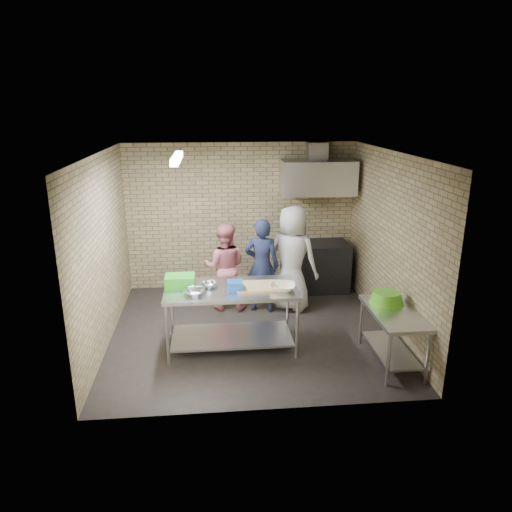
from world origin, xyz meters
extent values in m
plane|color=black|center=(0.00, 0.00, 0.00)|extent=(4.20, 4.20, 0.00)
plane|color=black|center=(0.00, 0.00, 2.70)|extent=(4.20, 4.20, 0.00)
cube|color=tan|center=(0.00, 2.00, 1.35)|extent=(4.20, 0.06, 2.70)
cube|color=tan|center=(0.00, -2.00, 1.35)|extent=(4.20, 0.06, 2.70)
cube|color=tan|center=(-2.10, 0.00, 1.35)|extent=(0.06, 4.00, 2.70)
cube|color=tan|center=(2.10, 0.00, 1.35)|extent=(0.06, 4.00, 2.70)
cube|color=#ADAEB4|center=(-0.32, -0.48, 0.46)|extent=(1.83, 0.92, 0.92)
cube|color=silver|center=(1.80, -1.10, 0.38)|extent=(0.60, 1.20, 0.75)
cube|color=black|center=(1.35, 1.65, 0.45)|extent=(1.20, 0.70, 0.90)
cube|color=silver|center=(1.35, 1.70, 2.10)|extent=(1.30, 0.60, 0.60)
cube|color=#A5A8AD|center=(1.35, 1.85, 2.55)|extent=(0.35, 0.30, 0.30)
cube|color=#3F2B19|center=(1.65, 1.89, 1.92)|extent=(0.80, 0.20, 0.04)
cube|color=white|center=(-1.00, 0.00, 2.64)|extent=(0.10, 1.25, 0.08)
cube|color=green|center=(-1.02, -0.36, 1.00)|extent=(0.41, 0.31, 0.16)
cube|color=#1752AE|center=(-0.27, -0.58, 0.98)|extent=(0.20, 0.20, 0.13)
cube|color=tan|center=(0.03, -0.50, 0.93)|extent=(0.56, 0.43, 0.03)
imported|color=silver|center=(-0.82, -0.68, 0.95)|extent=(0.34, 0.34, 0.07)
imported|color=silver|center=(-0.62, -0.43, 0.95)|extent=(0.26, 0.26, 0.07)
imported|color=#F0E8C0|center=(0.38, -0.63, 0.96)|extent=(0.41, 0.41, 0.09)
cylinder|color=#B22619|center=(1.40, 1.89, 2.03)|extent=(0.07, 0.07, 0.18)
cylinder|color=green|center=(1.80, 1.89, 2.02)|extent=(0.06, 0.06, 0.15)
imported|color=black|center=(0.26, 0.79, 0.79)|extent=(0.66, 0.51, 1.59)
imported|color=#C96A74|center=(-0.35, 0.93, 0.74)|extent=(0.79, 0.66, 1.48)
imported|color=silver|center=(0.77, 0.83, 0.89)|extent=(1.04, 0.96, 1.78)
camera|label=1|loc=(-0.58, -6.67, 3.34)|focal=33.65mm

